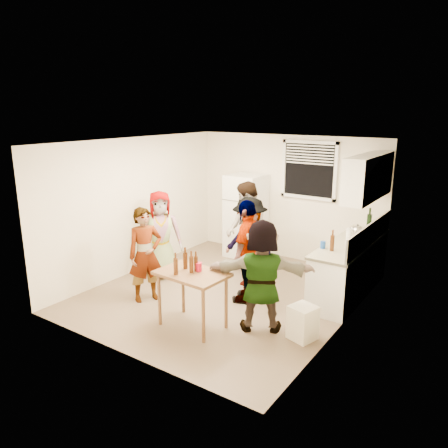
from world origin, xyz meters
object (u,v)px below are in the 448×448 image
Objects in this scene: kettle at (357,235)px; red_cup at (199,271)px; beer_bottle_table at (196,271)px; guest_back_left at (245,276)px; guest_grey at (162,276)px; trash_bin at (303,321)px; blue_cup at (323,248)px; guest_stripe at (147,299)px; guest_back_right at (249,286)px; wine_bottle at (368,232)px; beer_bottle_counter at (332,251)px; serving_table at (193,326)px; refrigerator at (246,216)px; guest_orange at (260,328)px; guest_black at (247,300)px.

red_cup is (-1.35, -2.69, -0.09)m from kettle.
guest_back_left is (-0.39, 1.97, -0.81)m from beer_bottle_table.
guest_grey is at bearing 146.66° from beer_bottle_table.
guest_grey is at bearing 168.74° from trash_bin.
blue_cup is 0.07× the size of guest_stripe.
trash_bin is 0.30× the size of guest_back_right.
wine_bottle reaches higher than trash_bin.
blue_cup reaches higher than beer_bottle_table.
beer_bottle_counter reaches higher than serving_table.
guest_stripe is (-0.16, -2.78, -0.85)m from refrigerator.
blue_cup is at bearing 55.83° from red_cup.
kettle is 1.16× the size of beer_bottle_table.
beer_bottle_table reaches higher than guest_orange.
wine_bottle reaches higher than beer_bottle_counter.
refrigerator is 6.98× the size of beer_bottle_counter.
red_cup is 1.36m from guest_black.
wine_bottle is (2.50, 0.02, 0.05)m from refrigerator.
guest_black is at bearing -52.37° from guest_back_right.
trash_bin is at bearing -59.84° from guest_grey.
serving_table is at bearing -113.37° from red_cup.
blue_cup is 0.12× the size of serving_table.
red_cup is at bearing -115.79° from wine_bottle.
guest_back_right is (-1.27, -0.07, -0.90)m from blue_cup.
wine_bottle is at bearing 64.21° from red_cup.
beer_bottle_counter is at bearing 103.97° from guest_black.
wine_bottle is 3.33m from red_cup.
blue_cup is at bearing 55.34° from beer_bottle_table.
kettle is 2.54m from guest_orange.
guest_back_right is at bearing -10.36° from guest_stripe.
beer_bottle_table is 0.14× the size of guest_stripe.
trash_bin is at bearing -78.75° from kettle.
trash_bin is 1.56m from red_cup.
serving_table is 2.01m from guest_grey.
guest_back_right is (1.08, 1.40, 0.00)m from guest_stripe.
guest_back_left is 1.06× the size of guest_black.
guest_grey is at bearing 55.44° from guest_stripe.
wine_bottle reaches higher than kettle.
guest_orange is (2.00, 0.18, 0.00)m from guest_stripe.
guest_back_left is (-1.77, -0.74, -0.90)m from kettle.
refrigerator is 1.08× the size of guest_back_right.
red_cup is at bearing -161.68° from trash_bin.
guest_grey reaches higher than guest_orange.
guest_grey reaches higher than guest_stripe.
guest_grey is at bearing -167.90° from blue_cup.
beer_bottle_table is 1.22m from guest_orange.
beer_bottle_counter is 0.25× the size of serving_table.
red_cup is 0.08× the size of guest_stripe.
red_cup reaches higher than guest_back_left.
beer_bottle_counter is 0.52× the size of trash_bin.
guest_back_left is at bearing 2.96° from guest_stripe.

